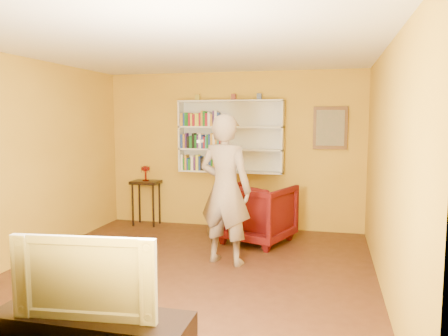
{
  "coord_description": "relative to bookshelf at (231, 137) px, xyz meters",
  "views": [
    {
      "loc": [
        1.66,
        -4.9,
        1.89
      ],
      "look_at": [
        0.28,
        0.75,
        1.24
      ],
      "focal_mm": 35.0,
      "sensor_mm": 36.0,
      "label": 1
    }
  ],
  "objects": [
    {
      "name": "bookshelf",
      "position": [
        0.0,
        0.0,
        0.0
      ],
      "size": [
        1.8,
        0.29,
        1.23
      ],
      "color": "silver",
      "rests_on": "room_shell"
    },
    {
      "name": "books_row_upper",
      "position": [
        -0.51,
        -0.11,
        0.29
      ],
      "size": [
        0.68,
        0.19,
        0.26
      ],
      "color": "gold",
      "rests_on": "bookshelf"
    },
    {
      "name": "room_shell",
      "position": [
        0.0,
        -2.41,
        -0.58
      ],
      "size": [
        5.3,
        5.8,
        2.88
      ],
      "color": "#412315",
      "rests_on": "ground"
    },
    {
      "name": "game_remote",
      "position": [
        0.09,
        -2.13,
        0.03
      ],
      "size": [
        0.04,
        0.15,
        0.04
      ],
      "primitive_type": "cube",
      "color": "silver",
      "rests_on": "person"
    },
    {
      "name": "armchair",
      "position": [
        0.59,
        -0.78,
        -1.14
      ],
      "size": [
        1.25,
        1.26,
        0.91
      ],
      "primitive_type": "imported",
      "rotation": [
        0.0,
        0.0,
        2.8
      ],
      "color": "#3F0408",
      "rests_on": "ground"
    },
    {
      "name": "books_row_lower",
      "position": [
        -0.45,
        -0.11,
        -0.46
      ],
      "size": [
        0.81,
        0.19,
        0.27
      ],
      "color": "white",
      "rests_on": "bookshelf"
    },
    {
      "name": "console_table",
      "position": [
        -1.53,
        -0.16,
        -0.93
      ],
      "size": [
        0.49,
        0.37,
        0.8
      ],
      "color": "black",
      "rests_on": "ground"
    },
    {
      "name": "person",
      "position": [
        0.34,
        -1.86,
        -0.61
      ],
      "size": [
        0.8,
        0.61,
        1.96
      ],
      "primitive_type": "imported",
      "rotation": [
        0.0,
        0.0,
        2.92
      ],
      "color": "#7E6B5C",
      "rests_on": "ground"
    },
    {
      "name": "ornament_centre",
      "position": [
        0.05,
        -0.06,
        0.67
      ],
      "size": [
        0.07,
        0.07,
        0.1
      ],
      "primitive_type": "cube",
      "color": "brown",
      "rests_on": "bookshelf"
    },
    {
      "name": "framed_painting",
      "position": [
        1.65,
        0.05,
        0.16
      ],
      "size": [
        0.55,
        0.05,
        0.7
      ],
      "color": "#583719",
      "rests_on": "room_shell"
    },
    {
      "name": "books_row_middle",
      "position": [
        -0.47,
        -0.11,
        -0.08
      ],
      "size": [
        0.78,
        0.18,
        0.27
      ],
      "color": "#223C9C",
      "rests_on": "bookshelf"
    },
    {
      "name": "ornament_left",
      "position": [
        -0.58,
        -0.06,
        0.67
      ],
      "size": [
        0.07,
        0.07,
        0.1
      ],
      "primitive_type": "cube",
      "color": "gold",
      "rests_on": "bookshelf"
    },
    {
      "name": "television",
      "position": [
        0.04,
        -4.66,
        -0.78
      ],
      "size": [
        1.03,
        0.24,
        0.59
      ],
      "primitive_type": "imported",
      "rotation": [
        0.0,
        0.0,
        0.11
      ],
      "color": "black",
      "rests_on": "tv_cabinet"
    },
    {
      "name": "ruby_lustre",
      "position": [
        -1.53,
        -0.16,
        -0.6
      ],
      "size": [
        0.17,
        0.17,
        0.27
      ],
      "color": "maroon",
      "rests_on": "console_table"
    },
    {
      "name": "ornament_right",
      "position": [
        0.49,
        -0.06,
        0.67
      ],
      "size": [
        0.08,
        0.08,
        0.1
      ],
      "primitive_type": "cube",
      "color": "#4F5C83",
      "rests_on": "bookshelf"
    }
  ]
}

